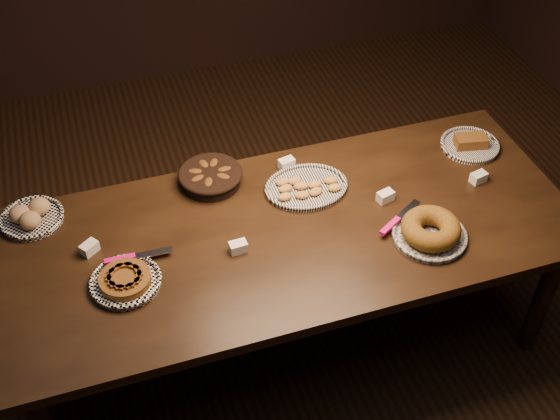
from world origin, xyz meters
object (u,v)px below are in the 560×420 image
object	(u,v)px
apple_tart_plate	(126,280)
bundt_cake_plate	(430,231)
madeleine_platter	(306,187)
buffet_table	(289,242)

from	to	relation	value
apple_tart_plate	bundt_cake_plate	world-z (taller)	bundt_cake_plate
apple_tart_plate	bundt_cake_plate	size ratio (longest dim) A/B	0.95
madeleine_platter	bundt_cake_plate	world-z (taller)	bundt_cake_plate
apple_tart_plate	madeleine_platter	size ratio (longest dim) A/B	0.94
buffet_table	apple_tart_plate	xyz separation A→B (m)	(-0.68, -0.09, 0.09)
buffet_table	apple_tart_plate	bearing A→B (deg)	-172.73
buffet_table	apple_tart_plate	size ratio (longest dim) A/B	7.06
buffet_table	madeleine_platter	xyz separation A→B (m)	(0.15, 0.21, 0.09)
buffet_table	apple_tart_plate	distance (m)	0.70
buffet_table	bundt_cake_plate	bearing A→B (deg)	-23.10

